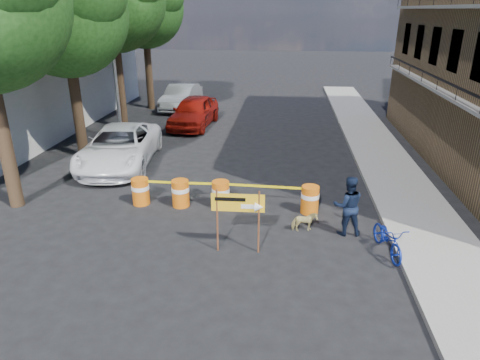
% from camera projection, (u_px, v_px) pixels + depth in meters
% --- Properties ---
extents(ground, '(120.00, 120.00, 0.00)m').
position_uv_depth(ground, '(209.00, 247.00, 11.71)').
color(ground, black).
rests_on(ground, ground).
extents(sidewalk_east, '(2.40, 40.00, 0.15)m').
position_uv_depth(sidewalk_east, '(393.00, 175.00, 16.61)').
color(sidewalk_east, gray).
rests_on(sidewalk_east, ground).
extents(tree_mid_a, '(5.25, 5.00, 8.68)m').
position_uv_depth(tree_mid_a, '(65.00, 11.00, 16.61)').
color(tree_mid_a, '#332316').
rests_on(tree_mid_a, ground).
extents(tree_far, '(5.04, 4.80, 8.84)m').
position_uv_depth(tree_far, '(145.00, 6.00, 25.76)').
color(tree_far, '#332316').
rests_on(tree_far, ground).
extents(streetlamp, '(1.25, 0.18, 8.00)m').
position_uv_depth(streetlamp, '(114.00, 49.00, 19.44)').
color(streetlamp, gray).
rests_on(streetlamp, ground).
extents(barrel_far_left, '(0.58, 0.58, 0.90)m').
position_uv_depth(barrel_far_left, '(141.00, 191.00, 14.16)').
color(barrel_far_left, orange).
rests_on(barrel_far_left, ground).
extents(barrel_mid_left, '(0.58, 0.58, 0.90)m').
position_uv_depth(barrel_mid_left, '(181.00, 193.00, 14.01)').
color(barrel_mid_left, orange).
rests_on(barrel_mid_left, ground).
extents(barrel_mid_right, '(0.58, 0.58, 0.90)m').
position_uv_depth(barrel_mid_right, '(221.00, 194.00, 13.93)').
color(barrel_mid_right, orange).
rests_on(barrel_mid_right, ground).
extents(barrel_far_right, '(0.58, 0.58, 0.90)m').
position_uv_depth(barrel_far_right, '(310.00, 199.00, 13.54)').
color(barrel_far_right, orange).
rests_on(barrel_far_right, ground).
extents(detour_sign, '(1.39, 0.26, 1.79)m').
position_uv_depth(detour_sign, '(245.00, 208.00, 11.02)').
color(detour_sign, '#592D19').
rests_on(detour_sign, ground).
extents(pedestrian, '(0.92, 0.75, 1.78)m').
position_uv_depth(pedestrian, '(348.00, 206.00, 12.11)').
color(pedestrian, black).
rests_on(pedestrian, ground).
extents(bicycle, '(0.77, 1.00, 1.71)m').
position_uv_depth(bicycle, '(390.00, 225.00, 11.12)').
color(bicycle, '#142CA8').
rests_on(bicycle, ground).
extents(dog, '(0.77, 0.48, 0.61)m').
position_uv_depth(dog, '(304.00, 222.00, 12.45)').
color(dog, tan).
rests_on(dog, ground).
extents(suv_white, '(3.22, 5.95, 1.59)m').
position_uv_depth(suv_white, '(120.00, 147.00, 17.62)').
color(suv_white, white).
rests_on(suv_white, ground).
extents(sedan_red, '(2.33, 5.02, 1.66)m').
position_uv_depth(sedan_red, '(194.00, 112.00, 23.48)').
color(sedan_red, maroon).
rests_on(sedan_red, ground).
extents(sedan_silver, '(1.96, 4.84, 1.56)m').
position_uv_depth(sedan_silver, '(181.00, 97.00, 27.70)').
color(sedan_silver, '#ACAFB3').
rests_on(sedan_silver, ground).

